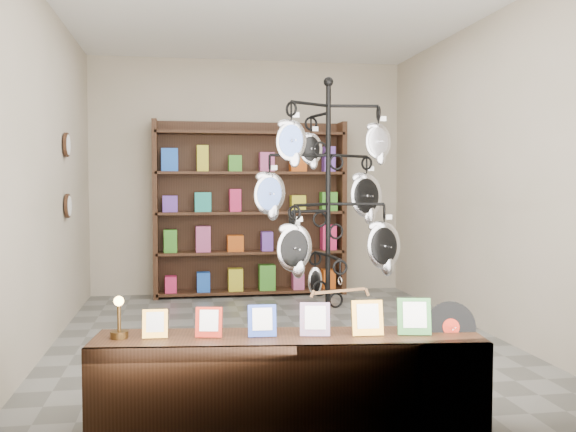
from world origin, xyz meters
name	(u,v)px	position (x,y,z in m)	size (l,w,h in m)	color
ground	(277,338)	(0.00, 0.00, 0.00)	(5.00, 5.00, 0.00)	slate
room_envelope	(277,136)	(0.00, 0.00, 1.85)	(5.00, 5.00, 5.00)	#BBAA96
display_tree	(328,205)	(0.19, -1.21, 1.27)	(1.13, 1.10, 2.20)	black
front_shelf	(289,382)	(-0.26, -2.19, 0.28)	(2.27, 0.71, 0.79)	black
back_shelving	(250,214)	(0.00, 2.30, 1.03)	(2.42, 0.36, 2.20)	black
wall_clocks	(67,175)	(-1.97, 0.80, 1.50)	(0.03, 0.24, 0.84)	black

